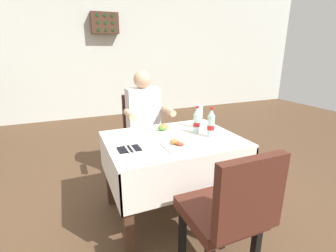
{
  "coord_description": "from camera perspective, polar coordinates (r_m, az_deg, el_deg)",
  "views": [
    {
      "loc": [
        -0.71,
        -1.89,
        1.47
      ],
      "look_at": [
        0.1,
        0.02,
        0.82
      ],
      "focal_mm": 26.09,
      "sensor_mm": 36.0,
      "label": 1
    }
  ],
  "objects": [
    {
      "name": "wall_bottle_rack",
      "position": [
        5.68,
        -14.58,
        22.26
      ],
      "size": [
        0.56,
        0.21,
        0.42
      ],
      "color": "#472D1E"
    },
    {
      "name": "back_wall",
      "position": [
        5.79,
        -16.62,
        16.51
      ],
      "size": [
        11.0,
        0.12,
        2.92
      ],
      "primitive_type": "cube",
      "color": "silver",
      "rests_on": "ground"
    },
    {
      "name": "ground_plane",
      "position": [
        2.5,
        -2.0,
        -18.76
      ],
      "size": [
        11.0,
        11.0,
        0.0
      ],
      "primitive_type": "plane",
      "color": "brown"
    },
    {
      "name": "cola_bottle_secondary",
      "position": [
        2.24,
        6.71,
        1.13
      ],
      "size": [
        0.06,
        0.06,
        0.25
      ],
      "color": "silver",
      "rests_on": "main_dining_table"
    },
    {
      "name": "chair_near_camera_side",
      "position": [
        1.58,
        13.96,
        -18.79
      ],
      "size": [
        0.44,
        0.5,
        0.97
      ],
      "color": "#4C2319",
      "rests_on": "ground"
    },
    {
      "name": "napkin_cutlery_set",
      "position": [
        1.9,
        -9.05,
        -5.27
      ],
      "size": [
        0.17,
        0.19,
        0.01
      ],
      "color": "black",
      "rests_on": "main_dining_table"
    },
    {
      "name": "cola_bottle_primary",
      "position": [
        2.14,
        10.0,
        0.44
      ],
      "size": [
        0.06,
        0.06,
        0.27
      ],
      "color": "silver",
      "rests_on": "main_dining_table"
    },
    {
      "name": "plate_near_camera",
      "position": [
        1.93,
        2.42,
        -4.46
      ],
      "size": [
        0.23,
        0.23,
        0.06
      ],
      "color": "white",
      "rests_on": "main_dining_table"
    },
    {
      "name": "plate_far_diner",
      "position": [
        2.28,
        -0.65,
        -0.7
      ],
      "size": [
        0.24,
        0.24,
        0.07
      ],
      "color": "white",
      "rests_on": "main_dining_table"
    },
    {
      "name": "main_dining_table",
      "position": [
        2.18,
        1.03,
        -7.03
      ],
      "size": [
        1.13,
        0.86,
        0.74
      ],
      "color": "white",
      "rests_on": "ground"
    },
    {
      "name": "beer_glass_left",
      "position": [
        2.39,
        7.29,
        2.21
      ],
      "size": [
        0.07,
        0.07,
        0.22
      ],
      "color": "white",
      "rests_on": "main_dining_table"
    },
    {
      "name": "chair_far_diner_seat",
      "position": [
        2.91,
        -5.57,
        -1.15
      ],
      "size": [
        0.44,
        0.5,
        0.97
      ],
      "color": "#4C2319",
      "rests_on": "ground"
    },
    {
      "name": "seated_diner_far",
      "position": [
        2.76,
        -5.42,
        1.23
      ],
      "size": [
        0.5,
        0.46,
        1.26
      ],
      "color": "#282D42",
      "rests_on": "ground"
    }
  ]
}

